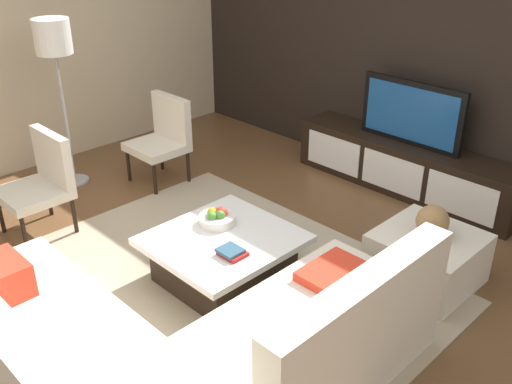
{
  "coord_description": "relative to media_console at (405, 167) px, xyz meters",
  "views": [
    {
      "loc": [
        2.62,
        -2.25,
        2.56
      ],
      "look_at": [
        -0.25,
        0.58,
        0.53
      ],
      "focal_mm": 40.11,
      "sensor_mm": 36.0,
      "label": 1
    }
  ],
  "objects": [
    {
      "name": "feature_wall_back",
      "position": [
        -0.0,
        0.3,
        1.15
      ],
      "size": [
        6.4,
        0.12,
        2.8
      ],
      "primitive_type": "cube",
      "color": "black",
      "rests_on": "ground"
    },
    {
      "name": "coffee_table",
      "position": [
        -0.1,
        -2.3,
        -0.05
      ],
      "size": [
        0.95,
        1.01,
        0.38
      ],
      "color": "black",
      "rests_on": "ground"
    },
    {
      "name": "book_stack",
      "position": [
        0.12,
        -2.41,
        0.15
      ],
      "size": [
        0.18,
        0.16,
        0.05
      ],
      "color": "maroon",
      "rests_on": "coffee_table"
    },
    {
      "name": "decorative_ball",
      "position": [
        0.97,
        -1.23,
        0.27
      ],
      "size": [
        0.24,
        0.24,
        0.24
      ],
      "primitive_type": "sphere",
      "color": "#997247",
      "rests_on": "ottoman"
    },
    {
      "name": "accent_chair_near",
      "position": [
        -1.76,
        -2.87,
        0.24
      ],
      "size": [
        0.54,
        0.52,
        0.87
      ],
      "rotation": [
        0.0,
        0.0,
        0.16
      ],
      "color": "black",
      "rests_on": "ground"
    },
    {
      "name": "side_wall_left",
      "position": [
        -3.2,
        -2.2,
        1.15
      ],
      "size": [
        0.12,
        5.2,
        2.8
      ],
      "primitive_type": "cube",
      "color": "beige",
      "rests_on": "ground"
    },
    {
      "name": "sectional_couch",
      "position": [
        0.51,
        -3.28,
        0.04
      ],
      "size": [
        2.36,
        2.33,
        0.83
      ],
      "color": "beige",
      "rests_on": "ground"
    },
    {
      "name": "ground_plane",
      "position": [
        -0.0,
        -2.4,
        -0.25
      ],
      "size": [
        14.0,
        14.0,
        0.0
      ],
      "primitive_type": "plane",
      "color": "brown"
    },
    {
      "name": "floor_lamp",
      "position": [
        -2.48,
        -2.24,
        1.14
      ],
      "size": [
        0.34,
        0.34,
        1.64
      ],
      "color": "#A5A5AA",
      "rests_on": "ground"
    },
    {
      "name": "media_console",
      "position": [
        0.0,
        0.0,
        0.0
      ],
      "size": [
        2.32,
        0.46,
        0.5
      ],
      "color": "black",
      "rests_on": "ground"
    },
    {
      "name": "area_rug",
      "position": [
        -0.1,
        -2.4,
        -0.24
      ],
      "size": [
        3.13,
        2.54,
        0.01
      ],
      "primitive_type": "cube",
      "color": "tan",
      "rests_on": "ground"
    },
    {
      "name": "ottoman",
      "position": [
        0.97,
        -1.23,
        -0.05
      ],
      "size": [
        0.7,
        0.7,
        0.4
      ],
      "primitive_type": "cube",
      "color": "beige",
      "rests_on": "ground"
    },
    {
      "name": "fruit_bowl",
      "position": [
        -0.28,
        -2.2,
        0.18
      ],
      "size": [
        0.28,
        0.28,
        0.14
      ],
      "color": "silver",
      "rests_on": "coffee_table"
    },
    {
      "name": "television",
      "position": [
        -0.0,
        0.0,
        0.55
      ],
      "size": [
        1.06,
        0.06,
        0.61
      ],
      "color": "black",
      "rests_on": "media_console"
    },
    {
      "name": "accent_chair_far",
      "position": [
        -1.87,
        -1.52,
        0.24
      ],
      "size": [
        0.54,
        0.49,
        0.87
      ],
      "rotation": [
        0.0,
        0.0,
        -0.17
      ],
      "color": "black",
      "rests_on": "ground"
    }
  ]
}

